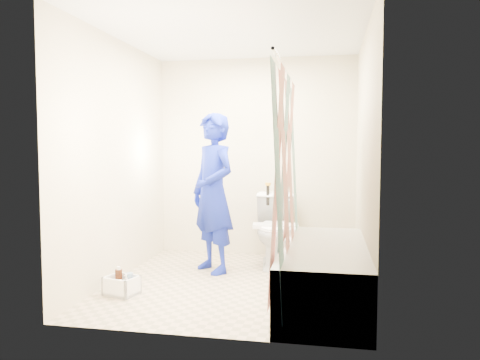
% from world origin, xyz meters
% --- Properties ---
extents(floor, '(2.60, 2.60, 0.00)m').
position_xyz_m(floor, '(0.00, 0.00, 0.00)').
color(floor, tan).
rests_on(floor, ground).
extents(ceiling, '(2.40, 2.60, 0.02)m').
position_xyz_m(ceiling, '(0.00, 0.00, 2.40)').
color(ceiling, silver).
rests_on(ceiling, wall_back).
extents(wall_back, '(2.40, 0.02, 2.40)m').
position_xyz_m(wall_back, '(0.00, 1.30, 1.20)').
color(wall_back, beige).
rests_on(wall_back, ground).
extents(wall_front, '(2.40, 0.02, 2.40)m').
position_xyz_m(wall_front, '(0.00, -1.30, 1.20)').
color(wall_front, beige).
rests_on(wall_front, ground).
extents(wall_left, '(0.02, 2.60, 2.40)m').
position_xyz_m(wall_left, '(-1.20, 0.00, 1.20)').
color(wall_left, beige).
rests_on(wall_left, ground).
extents(wall_right, '(0.02, 2.60, 2.40)m').
position_xyz_m(wall_right, '(1.20, 0.00, 1.20)').
color(wall_right, beige).
rests_on(wall_right, ground).
extents(bathtub, '(0.70, 1.75, 0.50)m').
position_xyz_m(bathtub, '(0.85, -0.43, 0.27)').
color(bathtub, silver).
rests_on(bathtub, ground).
extents(curtain_rod, '(0.02, 1.90, 0.02)m').
position_xyz_m(curtain_rod, '(0.52, -0.43, 1.95)').
color(curtain_rod, silver).
rests_on(curtain_rod, wall_back).
extents(shower_curtain, '(0.06, 1.75, 1.80)m').
position_xyz_m(shower_curtain, '(0.52, -0.43, 1.02)').
color(shower_curtain, white).
rests_on(shower_curtain, curtain_rod).
extents(toilet, '(0.54, 0.84, 0.80)m').
position_xyz_m(toilet, '(0.30, 0.78, 0.40)').
color(toilet, white).
rests_on(toilet, ground).
extents(tank_lid, '(0.51, 0.27, 0.04)m').
position_xyz_m(tank_lid, '(0.32, 0.65, 0.47)').
color(tank_lid, white).
rests_on(tank_lid, toilet).
extents(tank_internals, '(0.20, 0.07, 0.26)m').
position_xyz_m(tank_internals, '(0.23, 0.98, 0.79)').
color(tank_internals, black).
rests_on(tank_internals, toilet).
extents(plumber, '(0.72, 0.71, 1.68)m').
position_xyz_m(plumber, '(-0.32, 0.41, 0.84)').
color(plumber, '#0F319C').
rests_on(plumber, ground).
extents(cleaning_caddy, '(0.33, 0.29, 0.21)m').
position_xyz_m(cleaning_caddy, '(-0.93, -0.53, 0.08)').
color(cleaning_caddy, white).
rests_on(cleaning_caddy, ground).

